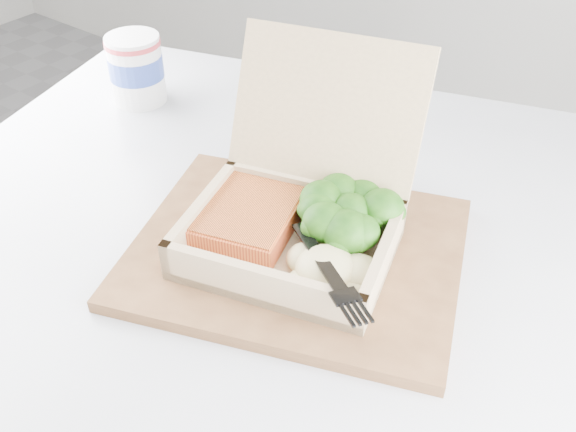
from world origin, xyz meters
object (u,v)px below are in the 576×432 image
Objects in this scene: takeout_container at (302,198)px; paper_cup at (136,67)px; cafe_table at (267,387)px; serving_tray at (297,252)px.

paper_cup is at bearing 147.09° from takeout_container.
serving_tray is at bearing 62.77° from cafe_table.
paper_cup is (-0.38, 0.14, 0.04)m from serving_tray.
serving_tray is at bearing -81.44° from takeout_container.
cafe_table is 0.26m from takeout_container.
paper_cup is at bearing 154.65° from cafe_table.
takeout_container is 0.39m from paper_cup.
takeout_container reaches higher than paper_cup.
takeout_container is (-0.01, 0.02, 0.05)m from serving_tray.
paper_cup is at bearing 160.14° from serving_tray.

